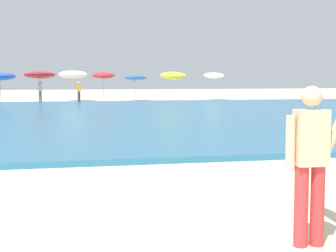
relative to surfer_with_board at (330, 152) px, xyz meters
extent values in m
cube|color=teal|center=(-3.65, 19.62, -0.95)|extent=(120.00, 28.00, 0.14)
cylinder|color=red|center=(-0.31, 0.01, -0.58)|extent=(0.15, 0.15, 0.88)
cylinder|color=red|center=(-0.12, 0.01, -0.58)|extent=(0.15, 0.15, 0.88)
cube|color=beige|center=(-0.22, 0.01, 0.16)|extent=(0.35, 0.23, 0.60)
sphere|color=beige|center=(-0.22, 0.01, 0.60)|extent=(0.22, 0.22, 0.22)
cylinder|color=beige|center=(-0.45, 0.02, 0.11)|extent=(0.10, 0.10, 0.58)
cylinder|color=beige|center=(0.05, 0.02, 0.18)|extent=(0.31, 0.11, 0.51)
cylinder|color=beige|center=(-6.47, 34.24, -0.10)|extent=(0.05, 0.05, 1.86)
ellipsoid|color=blue|center=(-6.47, 34.24, 0.92)|extent=(2.19, 2.21, 0.66)
cylinder|color=beige|center=(-3.72, 34.22, -0.04)|extent=(0.05, 0.05, 1.98)
ellipsoid|color=red|center=(-3.72, 34.22, 1.03)|extent=(2.27, 2.31, 0.69)
cylinder|color=beige|center=(-1.24, 36.88, -0.01)|extent=(0.05, 0.05, 2.02)
ellipsoid|color=white|center=(-1.24, 36.88, 1.08)|extent=(2.26, 2.29, 0.74)
cylinder|color=beige|center=(0.99, 35.21, -0.05)|extent=(0.05, 0.05, 1.94)
ellipsoid|color=red|center=(0.99, 35.21, 0.99)|extent=(1.74, 1.75, 0.53)
cylinder|color=beige|center=(3.73, 36.84, -0.14)|extent=(0.05, 0.05, 1.78)
ellipsoid|color=blue|center=(3.73, 36.84, 0.81)|extent=(1.82, 1.84, 0.49)
cylinder|color=beige|center=(6.47, 35.24, -0.06)|extent=(0.05, 0.05, 1.93)
ellipsoid|color=yellow|center=(6.47, 35.24, 0.99)|extent=(2.09, 2.13, 0.76)
cylinder|color=beige|center=(10.36, 36.90, -0.04)|extent=(0.05, 0.05, 1.97)
ellipsoid|color=white|center=(10.36, 36.90, 1.02)|extent=(1.74, 1.77, 0.59)
cylinder|color=#383842|center=(-3.72, 34.80, -0.60)|extent=(0.20, 0.20, 0.84)
cube|color=white|center=(-3.72, 34.80, 0.09)|extent=(0.32, 0.20, 0.54)
sphere|color=#9E7051|center=(-3.72, 34.80, 0.46)|extent=(0.20, 0.20, 0.20)
cylinder|color=#383842|center=(-0.97, 33.32, -0.60)|extent=(0.20, 0.20, 0.84)
cube|color=orange|center=(-0.97, 33.32, 0.09)|extent=(0.32, 0.20, 0.54)
sphere|color=beige|center=(-0.97, 33.32, 0.46)|extent=(0.20, 0.20, 0.20)
camera|label=1|loc=(-2.90, -5.04, 0.78)|focal=55.93mm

